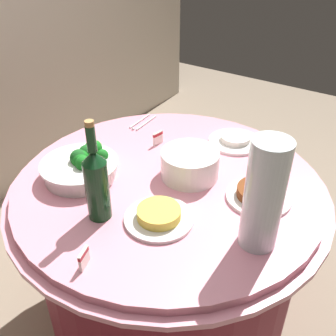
# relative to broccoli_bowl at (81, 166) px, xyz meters

# --- Properties ---
(ground_plane) EXTENTS (6.00, 6.00, 0.00)m
(ground_plane) POSITION_rel_broccoli_bowl_xyz_m (0.16, -0.27, -0.78)
(ground_plane) COLOR gray
(buffet_table) EXTENTS (1.16, 1.16, 0.74)m
(buffet_table) POSITION_rel_broccoli_bowl_xyz_m (0.16, -0.27, -0.41)
(buffet_table) COLOR maroon
(buffet_table) RESTS_ON ground_plane
(broccoli_bowl) EXTENTS (0.28, 0.28, 0.12)m
(broccoli_bowl) POSITION_rel_broccoli_bowl_xyz_m (0.00, 0.00, 0.00)
(broccoli_bowl) COLOR white
(broccoli_bowl) RESTS_ON buffet_table
(plate_stack) EXTENTS (0.21, 0.21, 0.10)m
(plate_stack) POSITION_rel_broccoli_bowl_xyz_m (0.22, -0.32, 0.01)
(plate_stack) COLOR white
(plate_stack) RESTS_ON buffet_table
(wine_bottle) EXTENTS (0.07, 0.07, 0.34)m
(wine_bottle) POSITION_rel_broccoli_bowl_xyz_m (-0.13, -0.20, 0.09)
(wine_bottle) COLOR #123B1B
(wine_bottle) RESTS_ON buffet_table
(decorative_fruit_vase) EXTENTS (0.11, 0.11, 0.34)m
(decorative_fruit_vase) POSITION_rel_broccoli_bowl_xyz_m (0.04, -0.66, 0.11)
(decorative_fruit_vase) COLOR silver
(decorative_fruit_vase) RESTS_ON buffet_table
(serving_tongs) EXTENTS (0.17, 0.05, 0.01)m
(serving_tongs) POSITION_rel_broccoli_bowl_xyz_m (0.46, 0.07, -0.04)
(serving_tongs) COLOR silver
(serving_tongs) RESTS_ON buffet_table
(food_plate_rice) EXTENTS (0.22, 0.22, 0.03)m
(food_plate_rice) POSITION_rel_broccoli_bowl_xyz_m (0.53, -0.36, -0.03)
(food_plate_rice) COLOR white
(food_plate_rice) RESTS_ON buffet_table
(food_plate_stir_fry) EXTENTS (0.22, 0.22, 0.04)m
(food_plate_stir_fry) POSITION_rel_broccoli_bowl_xyz_m (0.23, -0.59, -0.02)
(food_plate_stir_fry) COLOR white
(food_plate_stir_fry) RESTS_ON buffet_table
(food_plate_fried_egg) EXTENTS (0.22, 0.22, 0.04)m
(food_plate_fried_egg) POSITION_rel_broccoli_bowl_xyz_m (-0.04, -0.37, -0.03)
(food_plate_fried_egg) COLOR white
(food_plate_fried_egg) RESTS_ON buffet_table
(label_placard_front) EXTENTS (0.05, 0.02, 0.05)m
(label_placard_front) POSITION_rel_broccoli_bowl_xyz_m (-0.31, -0.31, -0.01)
(label_placard_front) COLOR white
(label_placard_front) RESTS_ON buffet_table
(label_placard_mid) EXTENTS (0.05, 0.02, 0.05)m
(label_placard_mid) POSITION_rel_broccoli_bowl_xyz_m (0.35, -0.09, -0.01)
(label_placard_mid) COLOR white
(label_placard_mid) RESTS_ON buffet_table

